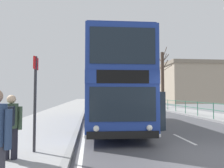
# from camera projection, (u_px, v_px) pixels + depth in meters

# --- Properties ---
(ground) EXTENTS (15.80, 140.00, 0.20)m
(ground) POSITION_uv_depth(u_px,v_px,m) (201.00, 159.00, 5.59)
(ground) COLOR #4C4C51
(double_decker_bus_main) EXTENTS (3.20, 10.53, 4.28)m
(double_decker_bus_main) POSITION_uv_depth(u_px,v_px,m) (112.00, 86.00, 11.99)
(double_decker_bus_main) COLOR navy
(double_decker_bus_main) RESTS_ON ground
(pedestrian_railing_far_kerb) EXTENTS (0.05, 24.64, 1.08)m
(pedestrian_railing_far_kerb) POSITION_uv_depth(u_px,v_px,m) (176.00, 104.00, 19.93)
(pedestrian_railing_far_kerb) COLOR #236B4C
(pedestrian_railing_far_kerb) RESTS_ON ground
(pedestrian_with_backpack) EXTENTS (0.55, 0.54, 1.62)m
(pedestrian_with_backpack) POSITION_uv_depth(u_px,v_px,m) (10.00, 122.00, 5.23)
(pedestrian_with_backpack) COLOR black
(pedestrian_with_backpack) RESTS_ON ground
(bus_stop_sign_near) EXTENTS (0.08, 0.44, 2.73)m
(bus_stop_sign_near) POSITION_uv_depth(u_px,v_px,m) (35.00, 93.00, 5.98)
(bus_stop_sign_near) COLOR #2D2D33
(bus_stop_sign_near) RESTS_ON ground
(bare_tree_far_00) EXTENTS (1.87, 3.08, 5.71)m
(bare_tree_far_00) POSITION_uv_depth(u_px,v_px,m) (143.00, 87.00, 38.74)
(bare_tree_far_00) COLOR #423328
(bare_tree_far_00) RESTS_ON ground
(bare_tree_far_01) EXTENTS (1.77, 2.45, 5.02)m
(bare_tree_far_01) POSITION_uv_depth(u_px,v_px,m) (150.00, 90.00, 33.56)
(bare_tree_far_01) COLOR #423328
(bare_tree_far_01) RESTS_ON ground
(bare_tree_far_02) EXTENTS (1.99, 2.28, 7.83)m
(bare_tree_far_02) POSITION_uv_depth(u_px,v_px,m) (163.00, 78.00, 26.18)
(bare_tree_far_02) COLOR #423328
(bare_tree_far_02) RESTS_ON ground
(background_building_00) EXTENTS (11.76, 12.80, 8.34)m
(background_building_00) POSITION_uv_depth(u_px,v_px,m) (188.00, 83.00, 45.00)
(background_building_00) COLOR gray
(background_building_00) RESTS_ON ground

